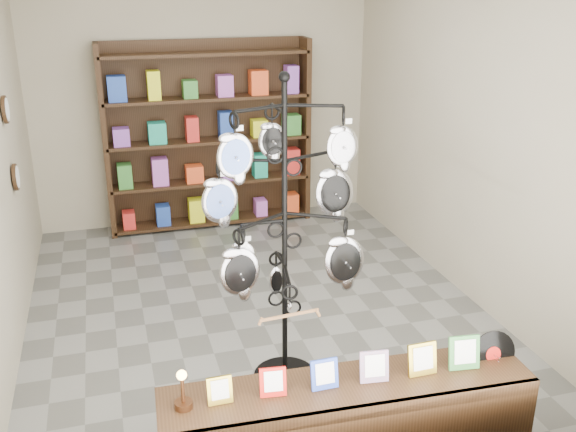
% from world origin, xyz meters
% --- Properties ---
extents(ground, '(5.00, 5.00, 0.00)m').
position_xyz_m(ground, '(0.00, 0.00, 0.00)').
color(ground, slate).
rests_on(ground, ground).
extents(room_envelope, '(5.00, 5.00, 5.00)m').
position_xyz_m(room_envelope, '(0.00, 0.00, 1.85)').
color(room_envelope, '#AEA58C').
rests_on(room_envelope, ground).
extents(display_tree, '(1.18, 0.96, 2.30)m').
position_xyz_m(display_tree, '(-0.04, -1.10, 1.33)').
color(display_tree, black).
rests_on(display_tree, ground).
extents(front_shelf, '(2.31, 0.59, 0.81)m').
position_xyz_m(front_shelf, '(0.09, -2.06, 0.28)').
color(front_shelf, black).
rests_on(front_shelf, ground).
extents(back_shelving, '(2.42, 0.36, 2.20)m').
position_xyz_m(back_shelving, '(0.00, 2.30, 1.03)').
color(back_shelving, black).
rests_on(back_shelving, ground).
extents(wall_clocks, '(0.03, 0.24, 0.84)m').
position_xyz_m(wall_clocks, '(-1.97, 0.80, 1.50)').
color(wall_clocks, black).
rests_on(wall_clocks, ground).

